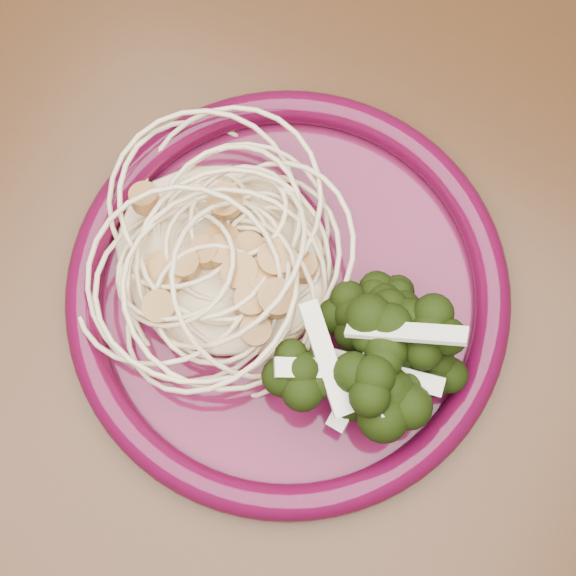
# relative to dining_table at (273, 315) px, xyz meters

# --- Properties ---
(dining_table) EXTENTS (1.20, 0.80, 0.75)m
(dining_table) POSITION_rel_dining_table_xyz_m (0.00, 0.00, 0.00)
(dining_table) COLOR #472814
(dining_table) RESTS_ON ground
(dinner_plate) EXTENTS (0.29, 0.29, 0.02)m
(dinner_plate) POSITION_rel_dining_table_xyz_m (0.02, -0.00, 0.11)
(dinner_plate) COLOR #500D2A
(dinner_plate) RESTS_ON dining_table
(spaghetti_pile) EXTENTS (0.15, 0.13, 0.03)m
(spaghetti_pile) POSITION_rel_dining_table_xyz_m (-0.03, -0.00, 0.12)
(spaghetti_pile) COLOR beige
(spaghetti_pile) RESTS_ON dinner_plate
(scallop_cluster) EXTENTS (0.13, 0.13, 0.04)m
(scallop_cluster) POSITION_rel_dining_table_xyz_m (-0.03, -0.00, 0.16)
(scallop_cluster) COLOR #B17D3F
(scallop_cluster) RESTS_ON spaghetti_pile
(broccoli_pile) EXTENTS (0.10, 0.17, 0.06)m
(broccoli_pile) POSITION_rel_dining_table_xyz_m (0.07, -0.01, 0.13)
(broccoli_pile) COLOR black
(broccoli_pile) RESTS_ON dinner_plate
(onion_garnish) EXTENTS (0.07, 0.11, 0.06)m
(onion_garnish) POSITION_rel_dining_table_xyz_m (0.07, -0.01, 0.17)
(onion_garnish) COLOR #ECE5CA
(onion_garnish) RESTS_ON broccoli_pile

